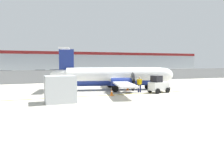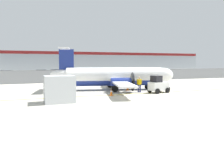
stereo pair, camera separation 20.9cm
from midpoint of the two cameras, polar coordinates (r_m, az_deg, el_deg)
The scene contains 19 objects.
ground_plane at distance 22.57m, azimuth 2.57°, elevation -5.22°, with size 140.00×140.00×0.01m.
perimeter_fence at distance 37.69m, azimuth -6.69°, elevation -0.23°, with size 98.00×0.10×2.10m.
parking_lot_strip at distance 49.00m, azimuth -9.72°, elevation -0.74°, with size 98.00×17.00×0.12m.
background_building at distance 67.19m, azimuth -12.50°, elevation 2.97°, with size 91.00×8.10×6.50m.
commuter_airplane at distance 26.40m, azimuth 1.54°, elevation -0.53°, with size 14.93×15.97×4.92m.
baggage_tug at distance 24.30m, azimuth 12.23°, elevation -2.67°, with size 2.52×1.80×1.88m.
ground_crew_worker at distance 24.30m, azimuth 7.38°, elevation -2.40°, with size 0.53×0.46×1.70m.
cargo_container at distance 18.49m, azimuth -13.29°, elevation -3.70°, with size 2.44×2.05×2.20m.
traffic_cone_near_left at distance 27.96m, azimuth 4.42°, elevation -2.99°, with size 0.36×0.36×0.64m.
traffic_cone_near_right at distance 21.76m, azimuth 0.08°, elevation -4.70°, with size 0.36×0.36×0.64m.
traffic_cone_far_left at distance 25.92m, azimuth 4.30°, elevation -3.47°, with size 0.36×0.36×0.64m.
parked_car_0 at distance 52.11m, azimuth -25.52°, elevation 0.15°, with size 4.39×2.43×1.58m.
parked_car_1 at distance 49.35m, azimuth -23.46°, elevation 0.05°, with size 4.33×2.30×1.58m.
parked_car_2 at distance 52.99m, azimuth -18.01°, elevation 0.34°, with size 4.32×2.27×1.58m.
parked_car_3 at distance 54.31m, azimuth -14.29°, elevation 0.45°, with size 4.25×2.10×1.58m.
parked_car_4 at distance 53.45m, azimuth -7.94°, elevation 0.48°, with size 4.38×2.40×1.58m.
parked_car_5 at distance 44.18m, azimuth -0.53°, elevation -0.02°, with size 4.32×2.25×1.58m.
parked_car_6 at distance 48.50m, azimuth 2.80°, elevation 0.25°, with size 4.34×2.30×1.58m.
parked_car_7 at distance 49.40m, azimuth 7.39°, elevation 0.28°, with size 4.31×2.23×1.58m.
Camera 2 is at (-8.38, -18.70, 3.24)m, focal length 35.00 mm.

